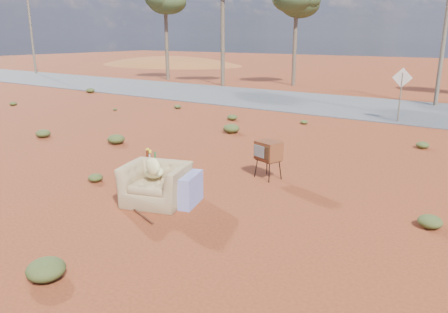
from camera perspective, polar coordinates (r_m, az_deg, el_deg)
The scene contains 13 objects.
ground at distance 9.18m, azimuth -5.89°, elevation -6.45°, with size 140.00×140.00×0.00m, color brown.
highway at distance 22.42m, azimuth 19.77°, elevation 5.90°, with size 140.00×7.00×0.04m, color #565659.
dirt_mound at distance 53.97m, azimuth -7.02°, elevation 11.80°, with size 26.00×18.00×2.00m, color #984D24.
armchair at distance 9.22m, azimuth -8.22°, elevation -2.97°, with size 1.64×1.35×1.12m.
tv_unit at distance 10.71m, azimuth 5.82°, elevation 0.70°, with size 0.70×0.63×0.94m.
side_table at distance 10.25m, azimuth -9.67°, elevation -0.48°, with size 0.47×0.47×0.87m.
rusty_bar at distance 9.08m, azimuth -11.63°, elevation -6.81°, with size 0.04×0.04×1.67m, color #522615.
road_sign at distance 18.99m, azimuth 22.17°, elevation 8.61°, with size 0.78×0.06×2.19m.
eucalyptus_far_left at distance 35.51m, azimuth -7.68°, elevation 19.48°, with size 3.20×3.20×7.10m.
eucalyptus_near_left at distance 31.58m, azimuth 9.45°, elevation 19.03°, with size 3.20×3.20×6.60m.
utility_pole_west at distance 44.55m, azimuth -23.93°, elevation 15.20°, with size 1.40×0.20×8.00m.
utility_pole_center at distance 24.23m, azimuth 27.04°, elevation 15.64°, with size 1.40×0.20×8.00m.
scrub_patch at distance 13.02m, azimuth 3.86°, elevation 0.90°, with size 17.49×8.07×0.33m.
Camera 1 is at (5.56, -6.45, 3.43)m, focal length 35.00 mm.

